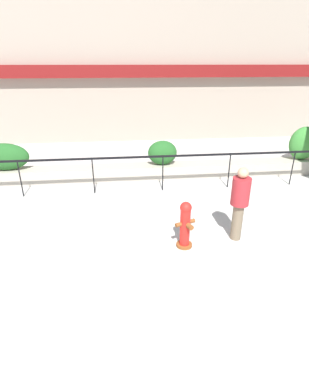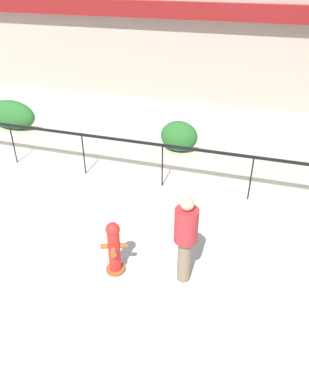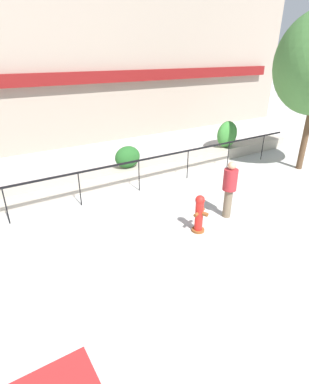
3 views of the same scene
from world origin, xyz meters
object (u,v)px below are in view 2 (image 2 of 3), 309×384
Objects in this scene: pedestrian at (186,235)px; fire_hydrant at (114,247)px; hedge_bush_0 at (12,115)px; hedge_bush_1 at (179,136)px.

fire_hydrant is at bearing -171.51° from pedestrian.
hedge_bush_0 is 7.54m from pedestrian.
hedge_bush_0 is at bearing 139.74° from fire_hydrant.
hedge_bush_1 is at bearing 0.00° from hedge_bush_0.
hedge_bush_0 is 1.44× the size of fire_hydrant.
fire_hydrant is (-0.09, -4.30, -0.36)m from hedge_bush_1.
fire_hydrant is 1.33m from pedestrian.
hedge_bush_1 reaches higher than fire_hydrant.
hedge_bush_0 is 0.90× the size of pedestrian.
fire_hydrant is at bearing -40.26° from hedge_bush_0.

